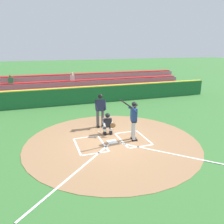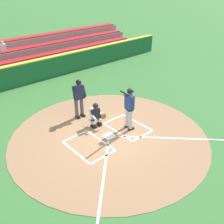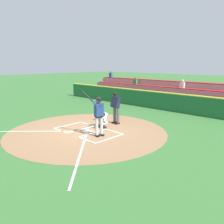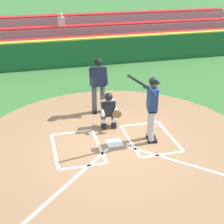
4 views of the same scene
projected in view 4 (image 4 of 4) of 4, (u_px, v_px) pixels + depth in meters
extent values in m
plane|color=#387033|center=(114.00, 143.00, 9.07)|extent=(120.00, 120.00, 0.00)
cylinder|color=#99704C|center=(114.00, 143.00, 9.07)|extent=(8.00, 8.00, 0.01)
cube|color=white|center=(114.00, 143.00, 9.06)|extent=(0.44, 0.44, 0.01)
cube|color=white|center=(140.00, 124.00, 10.09)|extent=(1.20, 0.08, 0.01)
cube|color=white|center=(162.00, 154.00, 8.52)|extent=(1.20, 0.08, 0.01)
cube|color=white|center=(130.00, 141.00, 9.17)|extent=(0.08, 1.80, 0.01)
cube|color=white|center=(169.00, 135.00, 9.45)|extent=(0.08, 1.80, 0.01)
cube|color=white|center=(72.00, 132.00, 9.61)|extent=(1.20, 0.08, 0.01)
cube|color=white|center=(83.00, 166.00, 8.03)|extent=(1.20, 0.08, 0.01)
cube|color=white|center=(99.00, 145.00, 8.96)|extent=(0.08, 1.80, 0.01)
cube|color=white|center=(55.00, 151.00, 8.68)|extent=(0.08, 1.80, 0.01)
cube|color=white|center=(43.00, 206.00, 6.73)|extent=(3.73, 3.73, 0.01)
cube|color=white|center=(224.00, 175.00, 7.71)|extent=(3.73, 3.73, 0.01)
cylinder|color=#BCBCBC|center=(150.00, 123.00, 9.12)|extent=(0.15, 0.15, 0.84)
cube|color=black|center=(151.00, 137.00, 9.31)|extent=(0.28, 0.17, 0.09)
cylinder|color=#BCBCBC|center=(152.00, 127.00, 8.88)|extent=(0.15, 0.15, 0.84)
cube|color=black|center=(152.00, 141.00, 9.08)|extent=(0.28, 0.17, 0.09)
cube|color=black|center=(152.00, 109.00, 8.80)|extent=(0.28, 0.38, 0.10)
cube|color=navy|center=(152.00, 98.00, 8.67)|extent=(0.31, 0.44, 0.60)
sphere|color=brown|center=(154.00, 84.00, 8.50)|extent=(0.21, 0.21, 0.21)
sphere|color=black|center=(153.00, 81.00, 8.47)|extent=(0.23, 0.23, 0.23)
cube|color=black|center=(157.00, 83.00, 8.49)|extent=(0.14, 0.19, 0.02)
cylinder|color=navy|center=(151.00, 88.00, 8.56)|extent=(0.44, 0.17, 0.21)
cylinder|color=navy|center=(152.00, 91.00, 8.37)|extent=(0.28, 0.14, 0.29)
cylinder|color=black|center=(139.00, 82.00, 8.11)|extent=(0.72, 0.24, 0.53)
cylinder|color=black|center=(150.00, 89.00, 8.36)|extent=(0.09, 0.09, 0.08)
cube|color=black|center=(114.00, 126.00, 9.94)|extent=(0.14, 0.27, 0.09)
cube|color=black|center=(114.00, 122.00, 9.84)|extent=(0.14, 0.25, 0.37)
cylinder|color=silver|center=(113.00, 118.00, 9.89)|extent=(0.18, 0.37, 0.21)
cube|color=black|center=(103.00, 126.00, 9.89)|extent=(0.14, 0.27, 0.09)
cube|color=black|center=(104.00, 122.00, 9.79)|extent=(0.14, 0.25, 0.37)
cylinder|color=silver|center=(103.00, 119.00, 9.84)|extent=(0.18, 0.37, 0.21)
cube|color=silver|center=(108.00, 108.00, 9.73)|extent=(0.43, 0.39, 0.52)
cube|color=black|center=(109.00, 109.00, 9.63)|extent=(0.44, 0.25, 0.46)
sphere|color=tan|center=(109.00, 97.00, 9.51)|extent=(0.21, 0.21, 0.21)
sphere|color=black|center=(109.00, 97.00, 9.49)|extent=(0.24, 0.24, 0.24)
cylinder|color=silver|center=(116.00, 110.00, 9.62)|extent=(0.13, 0.45, 0.20)
cylinder|color=silver|center=(102.00, 111.00, 9.56)|extent=(0.13, 0.45, 0.20)
ellipsoid|color=brown|center=(117.00, 114.00, 9.45)|extent=(0.29, 0.12, 0.28)
cylinder|color=#4C4C51|center=(103.00, 97.00, 10.75)|extent=(0.16, 0.16, 0.86)
cube|color=black|center=(103.00, 111.00, 10.90)|extent=(0.15, 0.29, 0.09)
cylinder|color=#4C4C51|center=(94.00, 98.00, 10.70)|extent=(0.16, 0.16, 0.86)
cube|color=black|center=(95.00, 112.00, 10.86)|extent=(0.15, 0.29, 0.09)
cube|color=#191E33|center=(98.00, 77.00, 10.38)|extent=(0.47, 0.40, 0.66)
sphere|color=#9E7051|center=(98.00, 63.00, 10.14)|extent=(0.22, 0.22, 0.22)
sphere|color=black|center=(98.00, 62.00, 10.12)|extent=(0.25, 0.25, 0.25)
cylinder|color=#191E33|center=(106.00, 76.00, 10.33)|extent=(0.12, 0.29, 0.56)
cylinder|color=#191E33|center=(91.00, 77.00, 10.25)|extent=(0.12, 0.29, 0.56)
sphere|color=white|center=(94.00, 123.00, 10.14)|extent=(0.07, 0.07, 0.07)
cube|color=#1E6033|center=(72.00, 53.00, 15.37)|extent=(22.00, 0.36, 1.25)
cube|color=yellow|center=(72.00, 39.00, 15.09)|extent=(22.00, 0.32, 0.06)
cube|color=gray|center=(70.00, 56.00, 16.44)|extent=(20.00, 0.85, 0.45)
cube|color=red|center=(70.00, 51.00, 16.33)|extent=(19.60, 0.72, 0.08)
cube|color=gray|center=(67.00, 48.00, 17.09)|extent=(20.00, 0.85, 0.90)
cube|color=red|center=(67.00, 38.00, 16.88)|extent=(19.60, 0.72, 0.08)
cube|color=gray|center=(65.00, 40.00, 17.74)|extent=(20.00, 0.85, 1.35)
cube|color=red|center=(64.00, 26.00, 17.43)|extent=(19.60, 0.72, 0.08)
cube|color=gray|center=(63.00, 33.00, 18.38)|extent=(20.00, 0.85, 1.80)
cube|color=red|center=(62.00, 15.00, 17.99)|extent=(19.60, 0.72, 0.08)
cube|color=white|center=(61.00, 21.00, 17.24)|extent=(0.36, 0.22, 0.46)
sphere|color=beige|center=(61.00, 15.00, 17.10)|extent=(0.20, 0.20, 0.20)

